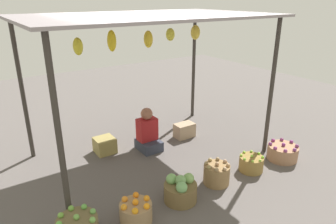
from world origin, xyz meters
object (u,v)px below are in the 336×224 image
object	(u,v)px
wooden_crate_near_vendor	(105,145)
basket_potatoes	(217,174)
wooden_crate_stacked_rear	(184,130)
basket_limes	(251,163)
basket_purple_onions	(282,152)
vendor_person	(148,134)
basket_cabbages	(180,190)
basket_oranges	(136,212)

from	to	relation	value
wooden_crate_near_vendor	basket_potatoes	bearing A→B (deg)	-61.50
basket_potatoes	wooden_crate_near_vendor	distance (m)	2.07
wooden_crate_stacked_rear	basket_limes	bearing A→B (deg)	-85.27
wooden_crate_near_vendor	basket_purple_onions	bearing A→B (deg)	-38.27
vendor_person	basket_cabbages	size ratio (longest dim) A/B	1.74
basket_limes	wooden_crate_stacked_rear	size ratio (longest dim) A/B	0.99
basket_oranges	wooden_crate_near_vendor	bearing A→B (deg)	78.24
vendor_person	wooden_crate_near_vendor	distance (m)	0.78
wooden_crate_stacked_rear	wooden_crate_near_vendor	bearing A→B (deg)	170.22
vendor_person	wooden_crate_near_vendor	world-z (taller)	vendor_person
basket_oranges	wooden_crate_stacked_rear	world-z (taller)	basket_oranges
vendor_person	basket_purple_onions	distance (m)	2.34
basket_oranges	basket_potatoes	size ratio (longest dim) A/B	1.05
basket_purple_onions	vendor_person	bearing A→B (deg)	137.14
vendor_person	basket_oranges	xyz separation A→B (m)	(-1.09, -1.57, -0.17)
basket_potatoes	basket_oranges	bearing A→B (deg)	-177.22
basket_oranges	wooden_crate_stacked_rear	xyz separation A→B (m)	(1.94, 1.62, 0.01)
basket_oranges	basket_cabbages	bearing A→B (deg)	1.94
basket_oranges	wooden_crate_stacked_rear	distance (m)	2.53
basket_cabbages	wooden_crate_near_vendor	xyz separation A→B (m)	(-0.30, 1.86, -0.03)
basket_limes	wooden_crate_stacked_rear	world-z (taller)	basket_limes
vendor_person	basket_limes	size ratio (longest dim) A/B	2.06
basket_purple_onions	wooden_crate_near_vendor	xyz separation A→B (m)	(-2.40, 1.90, 0.01)
basket_cabbages	wooden_crate_stacked_rear	world-z (taller)	basket_cabbages
basket_potatoes	basket_limes	distance (m)	0.70
wooden_crate_near_vendor	wooden_crate_stacked_rear	size ratio (longest dim) A/B	0.87
basket_purple_onions	wooden_crate_stacked_rear	bearing A→B (deg)	117.67
basket_oranges	wooden_crate_stacked_rear	bearing A→B (deg)	39.77
basket_cabbages	wooden_crate_stacked_rear	bearing A→B (deg)	51.85
basket_potatoes	basket_cabbages	bearing A→B (deg)	-176.38
basket_purple_onions	wooden_crate_near_vendor	world-z (taller)	basket_purple_onions
basket_cabbages	basket_potatoes	xyz separation A→B (m)	(0.69, 0.04, -0.01)
basket_oranges	basket_cabbages	size ratio (longest dim) A/B	0.90
basket_limes	basket_purple_onions	size ratio (longest dim) A/B	0.75
basket_limes	wooden_crate_stacked_rear	bearing A→B (deg)	94.73
basket_potatoes	basket_limes	size ratio (longest dim) A/B	1.02
basket_oranges	basket_limes	world-z (taller)	basket_oranges
basket_purple_onions	wooden_crate_near_vendor	size ratio (longest dim) A/B	1.50
basket_limes	basket_oranges	bearing A→B (deg)	-179.29
basket_oranges	basket_limes	distance (m)	2.07
vendor_person	basket_oranges	world-z (taller)	vendor_person
wooden_crate_near_vendor	basket_cabbages	bearing A→B (deg)	-80.87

